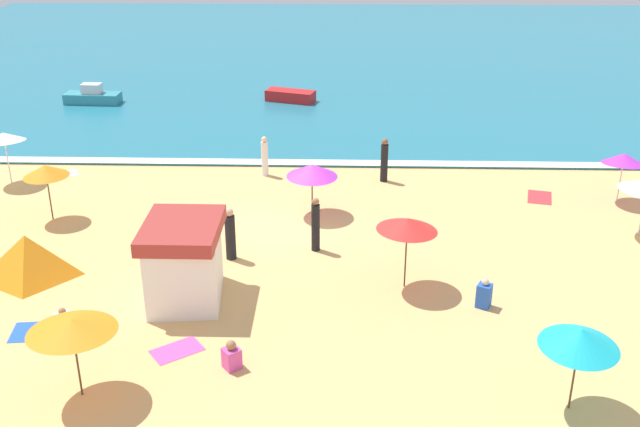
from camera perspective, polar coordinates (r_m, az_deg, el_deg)
The scene contains 25 objects.
ground_plane at distance 27.28m, azimuth -2.37°, elevation -0.93°, with size 60.00×60.00×0.00m, color #E5B26B.
ocean_water at distance 53.92m, azimuth -0.37°, elevation 11.80°, with size 60.00×44.00×0.10m, color teal.
wave_breaker_foam at distance 33.05m, azimuth -1.65°, elevation 3.86°, with size 57.00×0.70×0.01m, color white.
lifeguard_cabana at distance 22.49m, azimuth -10.13°, elevation -3.50°, with size 2.23×2.79×2.45m.
beach_umbrella_0 at distance 28.75m, azimuth -19.83°, elevation 3.02°, with size 1.87×1.86×2.11m.
beach_umbrella_1 at distance 32.93m, azimuth -22.57°, elevation 5.29°, with size 2.32×2.32×2.22m.
beach_umbrella_3 at distance 27.56m, azimuth -0.60°, elevation 3.24°, with size 2.64×2.64×1.96m.
beach_umbrella_4 at distance 30.85m, azimuth 21.76°, elevation 3.82°, with size 2.00×2.02×2.03m.
beach_umbrella_5 at distance 18.73m, azimuth -18.07°, elevation -7.98°, with size 2.24×2.25×2.16m.
beach_umbrella_6 at distance 22.57m, azimuth 6.55°, elevation -0.81°, with size 2.55×2.54×2.32m.
beach_umbrella_7 at distance 18.39m, azimuth 18.85°, elevation -8.80°, with size 2.35×2.36×2.21m.
beach_tent at distance 25.17m, azimuth -21.00°, elevation -3.04°, with size 2.62×2.28×1.46m.
beachgoer_0 at distance 19.76m, azimuth -6.62°, elevation -10.55°, with size 0.56×0.56×0.81m.
beachgoer_1 at distance 22.05m, azimuth -18.58°, elevation -7.80°, with size 0.62×0.62×0.83m.
beachgoer_3 at distance 31.05m, azimuth 4.83°, elevation 3.98°, with size 0.31×0.31×1.82m.
beachgoer_4 at distance 24.79m, azimuth -6.72°, elevation -1.58°, with size 0.47×0.47×1.78m.
beachgoer_5 at distance 25.15m, azimuth -0.33°, elevation -0.87°, with size 0.39×0.39×1.88m.
beachgoer_6 at distance 31.68m, azimuth -4.15°, elevation 4.26°, with size 0.36×0.36×1.69m.
beachgoer_7 at distance 22.66m, azimuth 12.16°, elevation -5.92°, with size 0.52×0.52×0.92m.
beach_towel_0 at distance 30.85m, azimuth 16.09°, elevation 1.17°, with size 1.19×1.55×0.01m.
beach_towel_1 at distance 33.67m, azimuth -19.11°, elevation 2.71°, with size 1.88×1.51×0.01m.
beach_towel_2 at distance 20.80m, azimuth -10.64°, elevation -10.02°, with size 1.52×1.41×0.01m.
beach_towel_3 at distance 22.69m, azimuth -21.24°, elevation -8.27°, with size 0.79×1.10×0.01m.
small_boat_0 at distance 42.22m, azimuth -2.22°, elevation 8.79°, with size 2.82×1.75×0.59m.
small_boat_1 at distance 43.59m, azimuth -16.63°, elevation 8.38°, with size 3.00×1.21×1.07m.
Camera 1 is at (1.83, -24.66, 11.52)m, focal length 42.82 mm.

